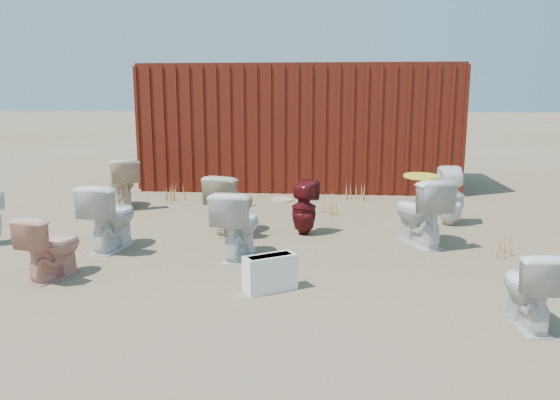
# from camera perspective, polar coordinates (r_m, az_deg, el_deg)

# --- Properties ---
(ground) EXTENTS (100.00, 100.00, 0.00)m
(ground) POSITION_cam_1_polar(r_m,az_deg,el_deg) (6.34, -0.49, -5.93)
(ground) COLOR brown
(ground) RESTS_ON ground
(shipping_container) EXTENTS (6.00, 2.40, 2.40)m
(shipping_container) POSITION_cam_1_polar(r_m,az_deg,el_deg) (11.27, 2.14, 7.76)
(shipping_container) COLOR #4B120C
(shipping_container) RESTS_ON ground
(toilet_front_a) EXTENTS (0.56, 0.85, 0.81)m
(toilet_front_a) POSITION_cam_1_polar(r_m,az_deg,el_deg) (6.85, -17.30, -1.63)
(toilet_front_a) COLOR white
(toilet_front_a) RESTS_ON ground
(toilet_front_pink) EXTENTS (0.55, 0.74, 0.67)m
(toilet_front_pink) POSITION_cam_1_polar(r_m,az_deg,el_deg) (6.01, -22.75, -4.46)
(toilet_front_pink) COLOR tan
(toilet_front_pink) RESTS_ON ground
(toilet_front_c) EXTENTS (0.55, 0.83, 0.79)m
(toilet_front_c) POSITION_cam_1_polar(r_m,az_deg,el_deg) (6.23, -4.42, -2.48)
(toilet_front_c) COLOR white
(toilet_front_c) RESTS_ON ground
(toilet_front_maroon) EXTENTS (0.43, 0.43, 0.72)m
(toilet_front_maroon) POSITION_cam_1_polar(r_m,az_deg,el_deg) (7.24, 2.52, -0.84)
(toilet_front_maroon) COLOR #520E11
(toilet_front_maroon) RESTS_ON ground
(toilet_front_e) EXTENTS (0.40, 0.66, 0.65)m
(toilet_front_e) POSITION_cam_1_polar(r_m,az_deg,el_deg) (4.86, 24.63, -8.31)
(toilet_front_e) COLOR silver
(toilet_front_e) RESTS_ON ground
(toilet_back_beige_left) EXTENTS (0.79, 0.92, 0.82)m
(toilet_back_beige_left) POSITION_cam_1_polar(r_m,az_deg,el_deg) (9.35, -16.11, 1.75)
(toilet_back_beige_left) COLOR beige
(toilet_back_beige_left) RESTS_ON ground
(toilet_back_beige_right) EXTENTS (0.70, 0.90, 0.81)m
(toilet_back_beige_right) POSITION_cam_1_polar(r_m,az_deg,el_deg) (7.31, -5.02, -0.39)
(toilet_back_beige_right) COLOR #C9B493
(toilet_back_beige_right) RESTS_ON ground
(toilet_back_yellowlid) EXTENTS (0.77, 0.95, 0.85)m
(toilet_back_yellowlid) POSITION_cam_1_polar(r_m,az_deg,el_deg) (6.96, 14.37, -1.13)
(toilet_back_yellowlid) COLOR silver
(toilet_back_yellowlid) RESTS_ON ground
(toilet_back_e) EXTENTS (0.38, 0.39, 0.83)m
(toilet_back_e) POSITION_cam_1_polar(r_m,az_deg,el_deg) (8.13, 17.41, 0.39)
(toilet_back_e) COLOR white
(toilet_back_e) RESTS_ON ground
(yellow_lid) EXTENTS (0.43, 0.54, 0.02)m
(yellow_lid) POSITION_cam_1_polar(r_m,az_deg,el_deg) (6.88, 14.54, 2.43)
(yellow_lid) COLOR yellow
(yellow_lid) RESTS_ON toilet_back_yellowlid
(loose_tank) EXTENTS (0.53, 0.44, 0.35)m
(loose_tank) POSITION_cam_1_polar(r_m,az_deg,el_deg) (5.23, -1.06, -7.64)
(loose_tank) COLOR white
(loose_tank) RESTS_ON ground
(loose_lid_near) EXTENTS (0.54, 0.60, 0.02)m
(loose_lid_near) POSITION_cam_1_polar(r_m,az_deg,el_deg) (9.22, -3.88, -0.46)
(loose_lid_near) COLOR tan
(loose_lid_near) RESTS_ON ground
(loose_lid_far) EXTENTS (0.55, 0.59, 0.02)m
(loose_lid_far) POSITION_cam_1_polar(r_m,az_deg,el_deg) (9.64, 0.19, 0.07)
(loose_lid_far) COLOR #C2AB8C
(loose_lid_far) RESTS_ON ground
(weed_clump_a) EXTENTS (0.36, 0.36, 0.30)m
(weed_clump_a) POSITION_cam_1_polar(r_m,az_deg,el_deg) (9.79, -10.91, 0.88)
(weed_clump_a) COLOR #9F793F
(weed_clump_a) RESTS_ON ground
(weed_clump_b) EXTENTS (0.32, 0.32, 0.31)m
(weed_clump_b) POSITION_cam_1_polar(r_m,az_deg,el_deg) (8.55, 5.49, -0.42)
(weed_clump_b) COLOR #9F793F
(weed_clump_b) RESTS_ON ground
(weed_clump_c) EXTENTS (0.36, 0.36, 0.29)m
(weed_clump_c) POSITION_cam_1_polar(r_m,az_deg,el_deg) (8.82, 14.87, -0.48)
(weed_clump_c) COLOR #9F793F
(weed_clump_c) RESTS_ON ground
(weed_clump_d) EXTENTS (0.30, 0.30, 0.26)m
(weed_clump_d) POSITION_cam_1_polar(r_m,az_deg,el_deg) (9.66, -5.13, 0.76)
(weed_clump_d) COLOR #9F793F
(weed_clump_d) RESTS_ON ground
(weed_clump_e) EXTENTS (0.34, 0.34, 0.29)m
(weed_clump_e) POSITION_cam_1_polar(r_m,az_deg,el_deg) (9.69, 7.85, 0.84)
(weed_clump_e) COLOR #9F793F
(weed_clump_e) RESTS_ON ground
(weed_clump_f) EXTENTS (0.28, 0.28, 0.26)m
(weed_clump_f) POSITION_cam_1_polar(r_m,az_deg,el_deg) (6.87, 22.09, -4.32)
(weed_clump_f) COLOR #9F793F
(weed_clump_f) RESTS_ON ground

